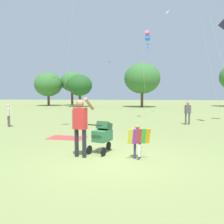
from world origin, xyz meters
TOP-DOWN VIEW (x-y plane):
  - ground_plane at (0.00, 0.00)m, footprint 120.00×120.00m
  - treeline_distant at (3.36, 27.56)m, footprint 37.71×7.15m
  - child_with_butterfly_kite at (0.80, 0.18)m, footprint 0.67×0.43m
  - person_adult_flyer at (-0.93, 0.21)m, footprint 0.66×0.52m
  - stroller at (-0.34, 0.84)m, footprint 0.78×1.11m
  - kite_orange_delta at (1.48, 10.86)m, footprint 0.71×2.79m
  - kite_blue_high at (5.84, 8.23)m, footprint 2.16×2.40m
  - distant_kites_cluster at (-2.65, 21.17)m, footprint 13.52×16.01m
  - person_sitting_far at (-6.54, 6.19)m, footprint 0.32×0.33m
  - person_couple_left at (3.87, 8.23)m, footprint 0.45×0.23m
  - picnic_blanket at (-2.24, 3.19)m, footprint 1.66×1.15m

SIDE VIEW (x-z plane):
  - ground_plane at x=0.00m, z-range 0.00..0.00m
  - picnic_blanket at x=-2.24m, z-range 0.00..0.02m
  - child_with_butterfly_kite at x=0.80m, z-range 0.11..1.11m
  - stroller at x=-0.34m, z-range 0.09..1.12m
  - person_sitting_far at x=-6.54m, z-range 0.12..1.42m
  - person_couple_left at x=3.87m, z-range 0.13..1.53m
  - person_adult_flyer at x=-0.93m, z-range 0.14..1.96m
  - treeline_distant at x=3.36m, z-range 0.61..6.67m
  - kite_blue_high at x=5.84m, z-range 2.59..9.09m
  - kite_orange_delta at x=1.48m, z-range 2.80..9.18m
  - distant_kites_cluster at x=-2.65m, z-range 6.64..17.86m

